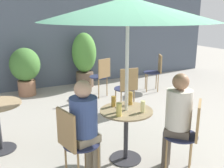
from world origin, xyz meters
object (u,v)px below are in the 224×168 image
seated_person_1 (177,113)px  beer_glass_3 (143,107)px  bistro_chair_1 (189,130)px  beer_glass_2 (119,110)px  bistro_chair_2 (156,69)px  beer_glass_0 (130,98)px  bistro_chair_0 (74,139)px  bistro_chair_3 (101,74)px  cafe_table_near (126,124)px  bistro_chair_4 (127,86)px  potted_plant_1 (84,57)px  potted_plant_0 (25,68)px  umbrella (128,9)px  beer_glass_1 (113,101)px  seated_person_0 (85,121)px

seated_person_1 → beer_glass_3: size_ratio=8.21×
bistro_chair_1 → beer_glass_2: (-0.71, 0.46, 0.23)m
bistro_chair_2 → beer_glass_0: size_ratio=5.05×
bistro_chair_0 → bistro_chair_3: size_ratio=1.00×
cafe_table_near → beer_glass_2: bearing=-144.8°
seated_person_1 → beer_glass_0: seated_person_1 is taller
bistro_chair_4 → potted_plant_1: 2.17m
bistro_chair_0 → potted_plant_0: bearing=-14.1°
cafe_table_near → bistro_chair_1: size_ratio=0.78×
beer_glass_0 → umbrella: (-0.15, -0.15, 1.16)m
umbrella → potted_plant_0: bearing=100.5°
bistro_chair_3 → umbrella: size_ratio=0.43×
beer_glass_1 → umbrella: bearing=-67.6°
bistro_chair_0 → bistro_chair_4: (1.64, 1.63, 0.00)m
beer_glass_0 → umbrella: umbrella is taller
beer_glass_1 → beer_glass_2: (-0.09, -0.33, 0.01)m
cafe_table_near → potted_plant_0: bearing=100.5°
bistro_chair_0 → seated_person_1: (1.20, -0.30, 0.19)m
bistro_chair_0 → seated_person_0: 0.23m
bistro_chair_0 → bistro_chair_4: 2.31m
bistro_chair_4 → beer_glass_3: bearing=71.6°
seated_person_1 → beer_glass_2: seated_person_1 is taller
beer_glass_2 → potted_plant_0: (-0.48, 3.67, -0.12)m
umbrella → bistro_chair_2: bearing=46.8°
seated_person_0 → beer_glass_1: size_ratio=8.57×
bistro_chair_3 → beer_glass_2: size_ratio=5.65×
seated_person_0 → umbrella: bearing=-90.0°
seated_person_1 → bistro_chair_0: bearing=-56.6°
beer_glass_2 → bistro_chair_1: bearing=-32.9°
beer_glass_3 → beer_glass_1: bearing=121.8°
bistro_chair_3 → bistro_chair_4: (0.01, -1.14, 0.00)m
cafe_table_near → beer_glass_1: beer_glass_1 is taller
seated_person_1 → potted_plant_0: bearing=-117.2°
bistro_chair_2 → bistro_chair_1: bearing=-2.6°
bistro_chair_4 → beer_glass_1: bistro_chair_4 is taller
cafe_table_near → beer_glass_3: 0.35m
seated_person_1 → potted_plant_1: (0.42, 4.09, 0.04)m
bistro_chair_0 → seated_person_0: (0.15, 0.03, 0.18)m
beer_glass_2 → bistro_chair_3: bearing=69.0°
bistro_chair_3 → seated_person_1: (-0.43, -3.07, 0.19)m
cafe_table_near → beer_glass_3: (0.14, -0.16, 0.27)m
bistro_chair_4 → umbrella: bearing=64.9°
potted_plant_0 → bistro_chair_2: bearing=-20.5°
bistro_chair_1 → beer_glass_0: bearing=-105.1°
seated_person_1 → umbrella: bearing=-90.0°
bistro_chair_4 → beer_glass_3: size_ratio=6.02×
bistro_chair_0 → umbrella: size_ratio=0.43×
bistro_chair_2 → beer_glass_2: bearing=-16.3°
seated_person_0 → umbrella: size_ratio=0.57×
cafe_table_near → beer_glass_0: (0.15, 0.15, 0.29)m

